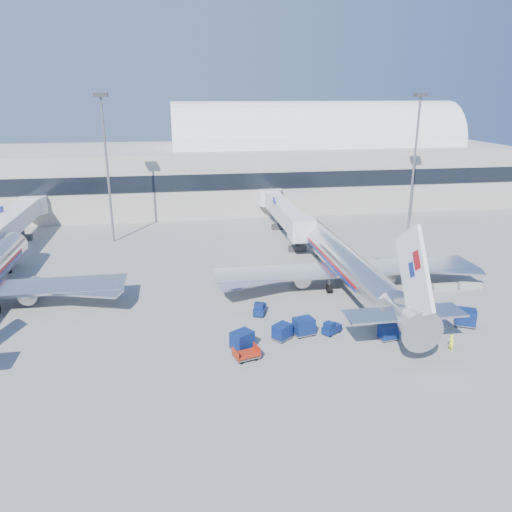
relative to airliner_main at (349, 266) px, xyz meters
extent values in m
plane|color=gray|center=(-10.00, -4.51, -2.93)|extent=(260.00, 260.00, 0.00)
cube|color=#B2AA9E|center=(-35.00, 51.49, 3.07)|extent=(170.00, 28.00, 12.00)
cube|color=black|center=(-35.00, 37.54, 4.07)|extent=(170.00, 0.40, 3.00)
cylinder|color=white|center=(10.00, 51.49, 9.07)|extent=(60.00, 18.00, 18.00)
cylinder|color=silver|center=(0.00, 1.49, -0.03)|extent=(3.80, 28.00, 3.80)
sphere|color=silver|center=(0.00, 15.49, -0.03)|extent=(3.72, 3.72, 3.72)
cone|color=silver|center=(0.00, -15.51, 0.37)|extent=(3.80, 6.00, 3.80)
cube|color=#AE0D13|center=(0.00, 2.49, 0.22)|extent=(3.85, 20.16, 0.32)
cube|color=navy|center=(0.00, 2.49, -0.15)|extent=(3.85, 20.16, 0.32)
cube|color=white|center=(0.00, -16.01, 4.77)|extent=(0.35, 7.79, 8.74)
cube|color=silver|center=(0.00, -15.01, 0.57)|extent=(11.00, 3.00, 0.18)
cube|color=silver|center=(0.00, 0.49, -0.63)|extent=(32.00, 5.00, 0.28)
cylinder|color=#B7B7BC|center=(-5.50, 1.99, -1.58)|extent=(2.10, 3.80, 2.10)
cylinder|color=#B7B7BC|center=(5.50, 1.99, -1.58)|extent=(2.10, 3.80, 2.10)
cylinder|color=black|center=(0.00, 12.49, -2.48)|extent=(0.40, 0.90, 0.90)
sphere|color=silver|center=(-42.00, 15.49, -0.03)|extent=(3.72, 3.72, 3.72)
cylinder|color=#B7B7BC|center=(-36.50, 1.99, -1.58)|extent=(2.10, 3.80, 2.10)
cylinder|color=black|center=(-42.00, 12.49, -2.48)|extent=(0.40, 0.90, 0.90)
cube|color=silver|center=(-2.40, 25.49, 1.07)|extent=(2.70, 24.00, 2.70)
cube|color=silver|center=(-2.40, 13.29, 1.07)|extent=(3.40, 3.20, 3.20)
cylinder|color=silver|center=(-2.40, 36.99, 1.07)|extent=(4.40, 4.40, 3.00)
cube|color=#2D2D30|center=(-2.40, 15.49, -1.13)|extent=(0.50, 0.50, 3.00)
cube|color=#2D2D30|center=(-2.40, 15.49, -2.48)|extent=(2.60, 1.00, 0.90)
cube|color=#2D2D30|center=(-2.40, 28.49, -1.13)|extent=(0.50, 0.50, 3.00)
cube|color=#2D2D30|center=(-2.40, 28.49, -2.48)|extent=(2.60, 1.00, 0.90)
cube|color=navy|center=(-4.00, 25.49, 2.87)|extent=(0.12, 1.40, 0.90)
cube|color=silver|center=(-44.40, 25.49, 1.07)|extent=(2.70, 24.00, 2.70)
cylinder|color=silver|center=(-44.40, 36.99, 1.07)|extent=(4.40, 4.40, 3.00)
cube|color=#2D2D30|center=(-44.40, 28.49, -1.13)|extent=(0.50, 0.50, 3.00)
cube|color=#2D2D30|center=(-44.40, 28.49, -2.48)|extent=(2.60, 1.00, 0.90)
cube|color=navy|center=(-46.00, 25.49, 2.87)|extent=(0.12, 1.40, 0.90)
cylinder|color=slate|center=(-30.00, 25.49, 8.07)|extent=(0.36, 0.36, 22.00)
cube|color=#2D2D30|center=(-30.00, 25.49, 19.37)|extent=(2.00, 1.20, 0.60)
cylinder|color=slate|center=(20.00, 25.49, 8.07)|extent=(0.36, 0.36, 22.00)
cube|color=#2D2D30|center=(20.00, 25.49, 19.37)|extent=(2.00, 1.20, 0.60)
cube|color=#9E9E96|center=(8.00, -2.51, -2.48)|extent=(3.00, 0.55, 0.90)
cube|color=#9E9E96|center=(11.30, -2.51, -2.48)|extent=(3.00, 0.55, 0.90)
cube|color=#9E9E96|center=(14.60, -2.51, -2.48)|extent=(3.00, 0.55, 0.90)
cube|color=#0A1B51|center=(-5.48, -11.12, -2.45)|extent=(2.23, 1.95, 0.66)
cube|color=#0A1B51|center=(-5.85, -11.36, -1.92)|extent=(1.14, 1.16, 0.61)
cylinder|color=black|center=(-5.12, -10.40, -2.68)|extent=(0.51, 0.43, 0.49)
cube|color=#0A1B51|center=(0.44, -9.78, -2.41)|extent=(2.15, 2.39, 0.71)
cube|color=#0A1B51|center=(0.16, -9.40, -1.84)|extent=(1.26, 1.24, 0.66)
cylinder|color=black|center=(1.23, -10.14, -2.66)|extent=(0.48, 0.55, 0.53)
cube|color=#0A1B51|center=(-11.70, -5.51, -2.39)|extent=(1.80, 2.48, 0.73)
cube|color=#0A1B51|center=(-11.86, -5.96, -1.81)|extent=(1.21, 1.15, 0.68)
cylinder|color=black|center=(-11.85, -4.63, -2.65)|extent=(0.38, 0.58, 0.54)
cube|color=#0A1B51|center=(-8.29, -10.98, -1.94)|extent=(2.16, 1.85, 1.51)
cube|color=slate|center=(-8.29, -10.98, -2.70)|extent=(2.27, 1.93, 0.10)
cylinder|color=black|center=(-7.71, -10.25, -2.72)|extent=(0.44, 0.26, 0.42)
cube|color=#0A1B51|center=(-10.56, -11.55, -2.05)|extent=(2.11, 2.04, 1.34)
cube|color=slate|center=(-10.56, -11.55, -2.72)|extent=(2.21, 2.14, 0.09)
cylinder|color=black|center=(-10.36, -10.75, -2.74)|extent=(0.38, 0.34, 0.37)
cube|color=#0A1B51|center=(-14.60, -12.84, -1.93)|extent=(2.39, 2.27, 1.52)
cube|color=slate|center=(-14.60, -12.84, -2.70)|extent=(2.50, 2.37, 0.10)
cylinder|color=black|center=(-14.31, -11.95, -2.72)|extent=(0.44, 0.37, 0.42)
cube|color=#0A1B51|center=(-0.56, -13.22, -2.06)|extent=(1.78, 1.46, 1.32)
cube|color=slate|center=(-0.56, -13.22, -2.73)|extent=(1.87, 1.52, 0.09)
cylinder|color=black|center=(0.01, -12.65, -2.74)|extent=(0.38, 0.19, 0.36)
cube|color=#0A1B51|center=(8.37, -11.70, -1.91)|extent=(2.40, 2.21, 1.55)
cube|color=slate|center=(8.37, -11.70, -2.69)|extent=(2.52, 2.31, 0.11)
cylinder|color=black|center=(9.30, -11.51, -2.71)|extent=(0.46, 0.35, 0.43)
cube|color=slate|center=(-14.49, -14.77, -2.58)|extent=(2.50, 2.02, 0.12)
cube|color=#9C230E|center=(-14.49, -14.77, -2.38)|extent=(2.51, 2.06, 0.08)
cylinder|color=black|center=(-13.97, -14.06, -2.73)|extent=(0.42, 0.26, 0.40)
imported|color=#DAFF1A|center=(4.23, -16.24, -2.11)|extent=(0.51, 0.66, 1.63)
camera|label=1|loc=(-20.01, -53.59, 19.53)|focal=35.00mm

